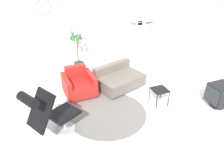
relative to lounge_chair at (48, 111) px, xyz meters
name	(u,v)px	position (x,y,z in m)	size (l,w,h in m)	color
ground_plane	(107,105)	(1.50, 0.67, -0.70)	(12.00, 12.00, 0.00)	white
wall_back	(75,24)	(1.50, 3.55, 0.70)	(12.00, 0.09, 2.80)	white
wall_right	(216,38)	(4.76, 0.67, 0.70)	(0.06, 12.00, 2.80)	white
round_rug	(107,113)	(1.37, 0.34, -0.70)	(1.93, 1.93, 0.01)	slate
lounge_chair	(48,111)	(0.00, 0.00, 0.00)	(1.19, 0.95, 1.22)	#BCBCC1
armchair_red	(79,85)	(0.99, 1.48, -0.43)	(0.83, 0.84, 0.74)	silver
couch_low	(119,79)	(2.18, 1.46, -0.47)	(1.50, 1.26, 0.61)	black
side_table	(160,91)	(2.76, 0.21, -0.32)	(0.39, 0.39, 0.44)	black
crt_television	(220,95)	(4.11, -0.45, -0.36)	(0.53, 0.50, 0.61)	black
potted_plant	(78,53)	(1.38, 3.05, -0.11)	(0.46, 0.48, 1.47)	#333338
shelf_unit	(143,22)	(3.97, 3.34, 0.60)	(0.92, 0.28, 1.76)	#BCBCC1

